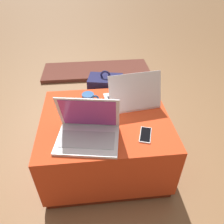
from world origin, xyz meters
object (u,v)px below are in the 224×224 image
laptop_near (88,131)px  coffee_mug (89,100)px  backpack (106,101)px  laptop_far (132,97)px  cell_phone (145,135)px

laptop_near → coffee_mug: bearing=97.6°
laptop_near → backpack: laptop_near is taller
laptop_far → cell_phone: size_ratio=2.63×
coffee_mug → laptop_far: bearing=-2.9°
cell_phone → coffee_mug: coffee_mug is taller
laptop_near → cell_phone: laptop_near is taller
cell_phone → coffee_mug: (-0.33, 0.35, 0.04)m
cell_phone → laptop_far: bearing=111.6°
laptop_near → backpack: bearing=86.7°
backpack → coffee_mug: size_ratio=4.45×
laptop_near → coffee_mug: (0.01, 0.33, -0.01)m
backpack → coffee_mug: same height
backpack → cell_phone: bearing=116.0°
cell_phone → backpack: size_ratio=0.27×
cell_phone → backpack: 0.76m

